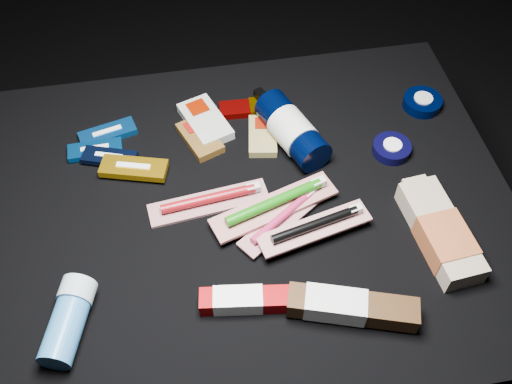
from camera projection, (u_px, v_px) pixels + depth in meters
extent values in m
plane|color=black|center=(251.00, 302.00, 1.37)|extent=(3.00, 3.00, 0.00)
cube|color=black|center=(250.00, 259.00, 1.21)|extent=(0.98, 0.78, 0.40)
cube|color=#0C4EA0|center=(108.00, 133.00, 1.15)|extent=(0.12, 0.07, 0.01)
cube|color=silver|center=(108.00, 133.00, 1.15)|extent=(0.06, 0.02, 0.01)
cube|color=#084B96|center=(95.00, 150.00, 1.12)|extent=(0.11, 0.04, 0.01)
cube|color=silver|center=(95.00, 149.00, 1.12)|extent=(0.05, 0.01, 0.01)
cube|color=black|center=(109.00, 157.00, 1.10)|extent=(0.11, 0.07, 0.01)
cube|color=white|center=(109.00, 157.00, 1.10)|extent=(0.05, 0.03, 0.01)
cube|color=#DF9F0E|center=(134.00, 168.00, 1.08)|extent=(0.13, 0.08, 0.01)
cube|color=white|center=(134.00, 168.00, 1.08)|extent=(0.07, 0.03, 0.02)
cube|color=brown|center=(200.00, 138.00, 1.14)|extent=(0.09, 0.12, 0.02)
cube|color=maroon|center=(193.00, 129.00, 1.15)|extent=(0.04, 0.04, 0.02)
cube|color=#B6B7AF|center=(205.00, 121.00, 1.16)|extent=(0.11, 0.14, 0.02)
cube|color=#6E1200|center=(198.00, 111.00, 1.18)|extent=(0.05, 0.05, 0.02)
cube|color=olive|center=(263.00, 136.00, 1.14)|extent=(0.07, 0.11, 0.02)
cube|color=#661104|center=(262.00, 126.00, 1.16)|extent=(0.03, 0.03, 0.02)
cube|color=#820505|center=(252.00, 108.00, 1.19)|extent=(0.14, 0.05, 0.01)
cube|color=#926500|center=(263.00, 107.00, 1.19)|extent=(0.06, 0.05, 0.02)
cylinder|color=black|center=(292.00, 130.00, 1.11)|extent=(0.13, 0.19, 0.07)
cylinder|color=silver|center=(293.00, 131.00, 1.11)|extent=(0.09, 0.10, 0.07)
cylinder|color=black|center=(266.00, 100.00, 1.17)|extent=(0.03, 0.03, 0.02)
cube|color=black|center=(261.00, 95.00, 1.18)|extent=(0.03, 0.04, 0.02)
cylinder|color=black|center=(422.00, 102.00, 1.20)|extent=(0.08, 0.08, 0.02)
cylinder|color=#BBBCB7|center=(422.00, 102.00, 1.19)|extent=(0.04, 0.04, 0.02)
cylinder|color=black|center=(392.00, 148.00, 1.12)|extent=(0.07, 0.07, 0.02)
cylinder|color=white|center=(392.00, 148.00, 1.12)|extent=(0.04, 0.04, 0.02)
cube|color=tan|center=(439.00, 231.00, 0.99)|extent=(0.09, 0.21, 0.04)
cube|color=#A4522B|center=(445.00, 241.00, 0.97)|extent=(0.08, 0.10, 0.05)
cube|color=tan|center=(414.00, 186.00, 1.05)|extent=(0.05, 0.03, 0.03)
cylinder|color=teal|center=(64.00, 332.00, 0.87)|extent=(0.08, 0.11, 0.05)
cylinder|color=#A1B3C0|center=(77.00, 292.00, 0.91)|extent=(0.07, 0.05, 0.06)
cube|color=beige|center=(209.00, 203.00, 1.05)|extent=(0.23, 0.08, 0.01)
cylinder|color=maroon|center=(208.00, 199.00, 1.04)|extent=(0.18, 0.04, 0.02)
cube|color=beige|center=(253.00, 188.00, 1.05)|extent=(0.03, 0.02, 0.01)
cube|color=beige|center=(282.00, 220.00, 1.02)|extent=(0.18, 0.14, 0.01)
cylinder|color=#9F1E47|center=(282.00, 217.00, 1.01)|extent=(0.13, 0.10, 0.01)
cube|color=silver|center=(309.00, 194.00, 1.04)|extent=(0.02, 0.02, 0.01)
cube|color=beige|center=(274.00, 207.00, 1.02)|extent=(0.24, 0.13, 0.01)
cylinder|color=#13660B|center=(274.00, 202.00, 1.01)|extent=(0.19, 0.08, 0.02)
cube|color=beige|center=(318.00, 183.00, 1.04)|extent=(0.03, 0.02, 0.01)
cube|color=silver|center=(314.00, 228.00, 0.99)|extent=(0.21, 0.09, 0.01)
cylinder|color=black|center=(315.00, 224.00, 0.98)|extent=(0.16, 0.05, 0.02)
cube|color=silver|center=(355.00, 210.00, 1.00)|extent=(0.03, 0.02, 0.01)
cube|color=#920002|center=(252.00, 300.00, 0.92)|extent=(0.17, 0.06, 0.03)
cube|color=white|center=(238.00, 300.00, 0.91)|extent=(0.08, 0.05, 0.03)
cube|color=#361F0C|center=(352.00, 307.00, 0.90)|extent=(0.21, 0.11, 0.04)
cube|color=silver|center=(335.00, 305.00, 0.90)|extent=(0.11, 0.07, 0.04)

